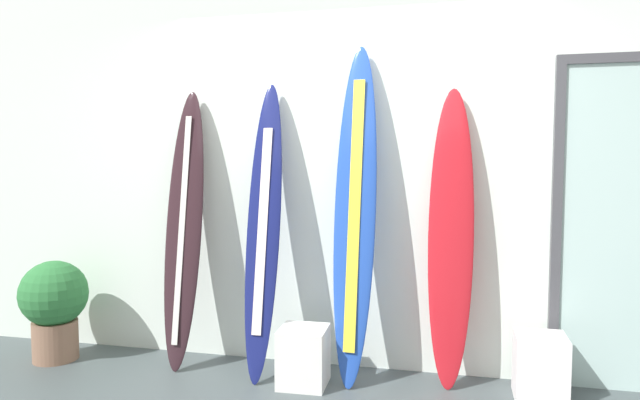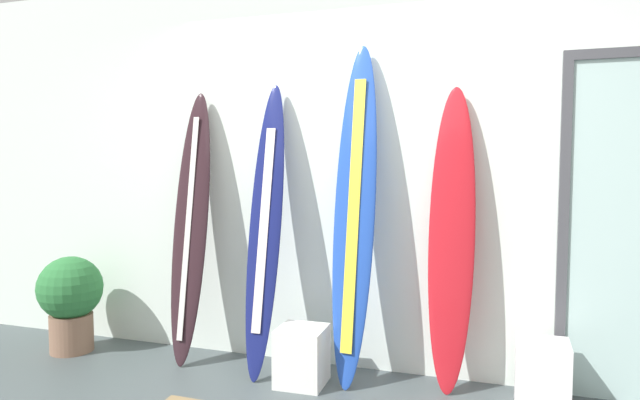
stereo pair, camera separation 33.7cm
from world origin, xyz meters
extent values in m
cube|color=silver|center=(0.00, 1.30, 1.40)|extent=(7.20, 0.20, 2.80)
ellipsoid|color=#2D1A20|center=(-1.13, 0.97, 0.98)|extent=(0.28, 0.40, 1.97)
cube|color=silver|center=(-1.13, 0.93, 0.99)|extent=(0.05, 0.28, 1.58)
cone|color=black|center=(-1.13, 0.87, 0.17)|extent=(0.07, 0.09, 0.11)
ellipsoid|color=navy|center=(-0.52, 0.93, 1.00)|extent=(0.24, 0.47, 2.00)
cube|color=silver|center=(-0.52, 0.90, 1.01)|extent=(0.07, 0.30, 1.37)
cone|color=black|center=(-0.52, 0.79, 0.18)|extent=(0.07, 0.09, 0.11)
ellipsoid|color=#214AB0|center=(0.10, 0.96, 1.12)|extent=(0.30, 0.43, 2.23)
cube|color=yellow|center=(0.10, 0.93, 1.12)|extent=(0.09, 0.30, 1.76)
cone|color=black|center=(0.10, 0.86, 0.20)|extent=(0.07, 0.09, 0.11)
ellipsoid|color=red|center=(0.71, 1.03, 0.97)|extent=(0.30, 0.29, 1.94)
cone|color=black|center=(0.71, 0.98, 0.17)|extent=(0.07, 0.08, 0.11)
cube|color=white|center=(1.26, 0.92, 0.20)|extent=(0.30, 0.30, 0.40)
cube|color=white|center=(-0.21, 0.80, 0.19)|extent=(0.31, 0.31, 0.38)
cube|color=#47474C|center=(1.37, 1.18, 1.03)|extent=(0.06, 0.06, 2.07)
cylinder|color=#84604B|center=(-2.11, 0.83, 0.14)|extent=(0.32, 0.32, 0.29)
sphere|color=#2C7138|center=(-2.11, 0.83, 0.49)|extent=(0.48, 0.48, 0.48)
camera|label=1|loc=(0.68, -2.60, 1.47)|focal=31.01mm
camera|label=2|loc=(1.01, -2.51, 1.47)|focal=31.01mm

